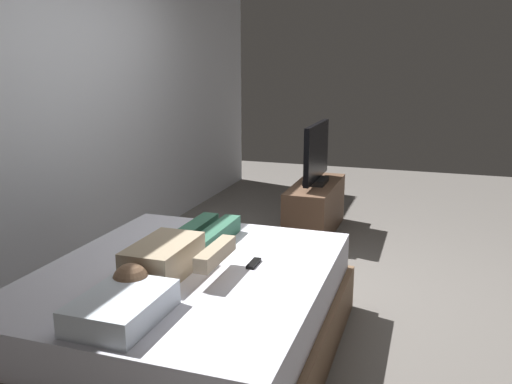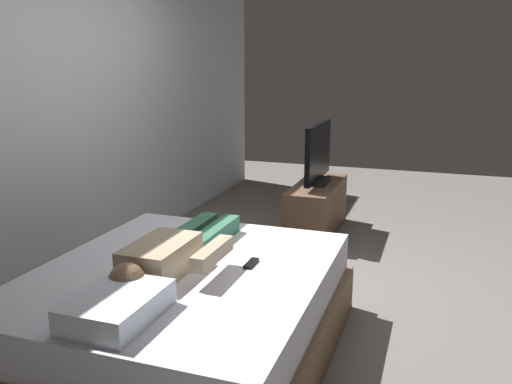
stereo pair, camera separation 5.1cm
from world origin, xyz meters
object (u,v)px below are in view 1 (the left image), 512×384
(remote, at_px, (254,263))
(tv, at_px, (317,155))
(bed, at_px, (186,314))
(pillow, at_px, (122,307))
(tv_stand, at_px, (315,208))
(person, at_px, (177,252))

(remote, bearing_deg, tv, 3.58)
(bed, relative_size, remote, 12.69)
(bed, height_order, remote, remote)
(bed, bearing_deg, tv, -4.56)
(pillow, xyz_separation_m, remote, (0.81, -0.35, -0.05))
(bed, distance_m, tv_stand, 2.51)
(tv_stand, distance_m, tv, 0.53)
(person, bearing_deg, tv_stand, -5.98)
(tv, bearing_deg, pillow, 176.35)
(pillow, relative_size, tv, 0.55)
(remote, height_order, tv_stand, remote)
(bed, distance_m, tv, 2.56)
(bed, xyz_separation_m, remote, (0.18, -0.35, 0.29))
(remote, distance_m, tv, 2.34)
(remote, bearing_deg, bed, 117.53)
(pillow, height_order, remote, pillow)
(pillow, xyz_separation_m, tv_stand, (3.13, -0.20, -0.35))
(pillow, bearing_deg, bed, 0.00)
(pillow, relative_size, tv_stand, 0.44)
(bed, height_order, person, person)
(bed, height_order, tv, tv)
(person, height_order, tv, tv)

